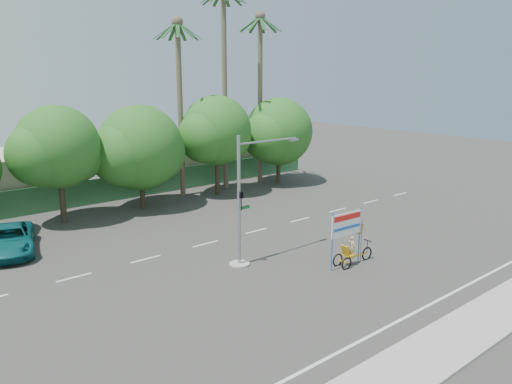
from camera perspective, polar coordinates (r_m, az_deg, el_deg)
ground at (r=26.06m, az=8.02°, el=-9.46°), size 120.00×120.00×0.00m
sidewalk_near at (r=22.23m, az=22.90°, el=-14.49°), size 50.00×2.40×0.12m
fence at (r=42.55m, az=-13.79°, el=0.72°), size 38.00×0.08×2.00m
building_right at (r=50.05m, az=-7.89°, el=3.78°), size 14.00×8.00×3.60m
tree_left at (r=36.05m, az=-21.77°, el=4.47°), size 6.66×5.60×8.07m
tree_center at (r=38.37m, az=-13.18°, el=4.67°), size 7.62×6.40×7.85m
tree_right at (r=41.83m, az=-4.59°, el=6.74°), size 6.90×5.80×8.36m
tree_far_right at (r=46.25m, az=2.57°, el=6.67°), size 7.38×6.20×7.94m
palm_tall at (r=43.96m, az=-3.64°, el=13.91°), size 3.73×3.79×17.45m
palm_mid at (r=46.44m, az=0.47°, el=12.59°), size 3.73×3.79×15.45m
palm_short at (r=41.49m, az=-8.73°, el=11.60°), size 3.73×3.79×14.45m
traffic_signal at (r=26.42m, az=-1.41°, el=-2.29°), size 4.72×1.10×7.00m
trike_billboard at (r=27.15m, az=10.68°, el=-5.74°), size 3.20×0.76×3.15m
pickup_truck at (r=31.97m, az=-26.35°, el=-4.92°), size 4.03×6.11×1.56m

